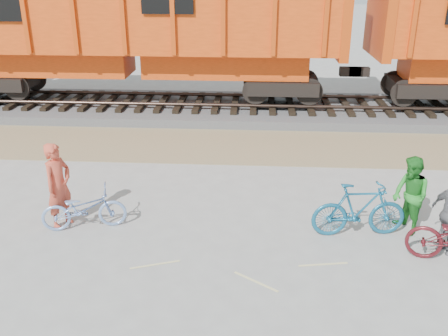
{
  "coord_description": "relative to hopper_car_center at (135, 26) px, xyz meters",
  "views": [
    {
      "loc": [
        0.71,
        -8.27,
        5.0
      ],
      "look_at": [
        0.09,
        1.5,
        0.95
      ],
      "focal_mm": 40.0,
      "sensor_mm": 36.0,
      "label": 1
    }
  ],
  "objects": [
    {
      "name": "ballast_bed",
      "position": [
        3.42,
        0.0,
        -2.86
      ],
      "size": [
        120.0,
        4.0,
        0.3
      ],
      "primitive_type": "cube",
      "color": "slate",
      "rests_on": "ground"
    },
    {
      "name": "track",
      "position": [
        3.42,
        0.0,
        -2.53
      ],
      "size": [
        120.0,
        2.6,
        0.24
      ],
      "color": "black",
      "rests_on": "ballast_bed"
    },
    {
      "name": "hopper_car_center",
      "position": [
        0.0,
        0.0,
        0.0
      ],
      "size": [
        14.0,
        3.13,
        4.65
      ],
      "color": "black",
      "rests_on": "track"
    },
    {
      "name": "person_man",
      "position": [
        7.2,
        -8.29,
        -2.22
      ],
      "size": [
        0.81,
        0.92,
        1.58
      ],
      "primitive_type": "imported",
      "rotation": [
        0.0,
        0.0,
        -1.25
      ],
      "color": "#237E26",
      "rests_on": "ground"
    },
    {
      "name": "bicycle_blue",
      "position": [
        0.76,
        -8.55,
        -2.57
      ],
      "size": [
        1.76,
        1.0,
        0.88
      ],
      "primitive_type": "imported",
      "rotation": [
        0.0,
        0.0,
        1.84
      ],
      "color": "#7C9DD7",
      "rests_on": "ground"
    },
    {
      "name": "ground",
      "position": [
        3.42,
        -9.0,
        -3.01
      ],
      "size": [
        120.0,
        120.0,
        0.0
      ],
      "primitive_type": "plane",
      "color": "#9E9E99",
      "rests_on": "ground"
    },
    {
      "name": "person_solo",
      "position": [
        0.26,
        -8.45,
        -2.12
      ],
      "size": [
        0.63,
        0.76,
        1.77
      ],
      "primitive_type": "imported",
      "rotation": [
        0.0,
        0.0,
        1.2
      ],
      "color": "#C54731",
      "rests_on": "ground"
    },
    {
      "name": "bicycle_teal",
      "position": [
        6.2,
        -8.49,
        -2.45
      ],
      "size": [
        1.9,
        0.73,
        1.11
      ],
      "primitive_type": "imported",
      "rotation": [
        0.0,
        0.0,
        1.69
      ],
      "color": "#165C7F",
      "rests_on": "ground"
    },
    {
      "name": "gravel_strip",
      "position": [
        3.42,
        -3.5,
        -3.0
      ],
      "size": [
        120.0,
        3.0,
        0.02
      ],
      "primitive_type": "cube",
      "color": "#95805C",
      "rests_on": "ground"
    }
  ]
}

